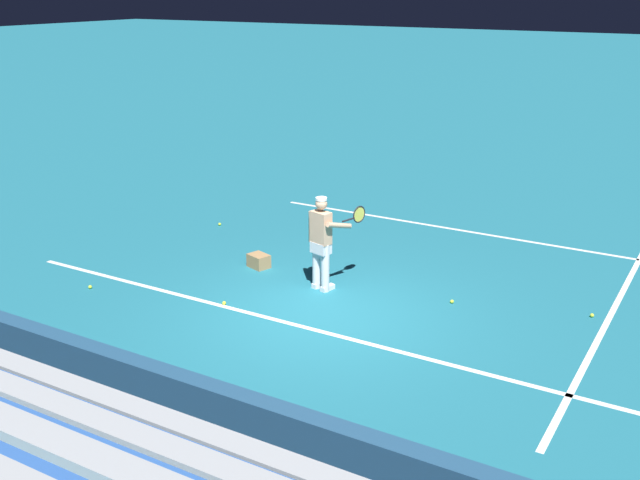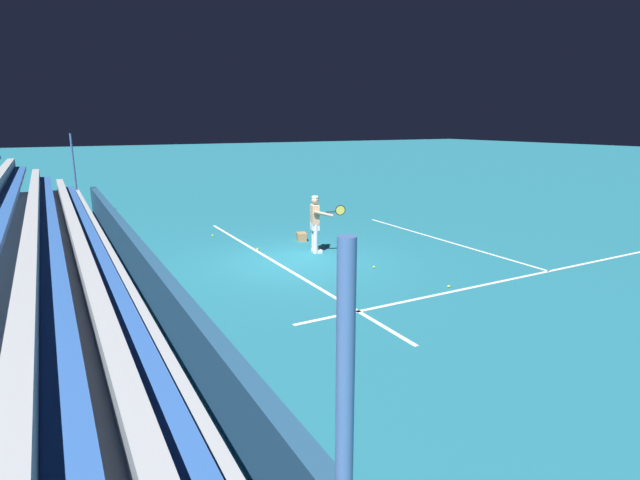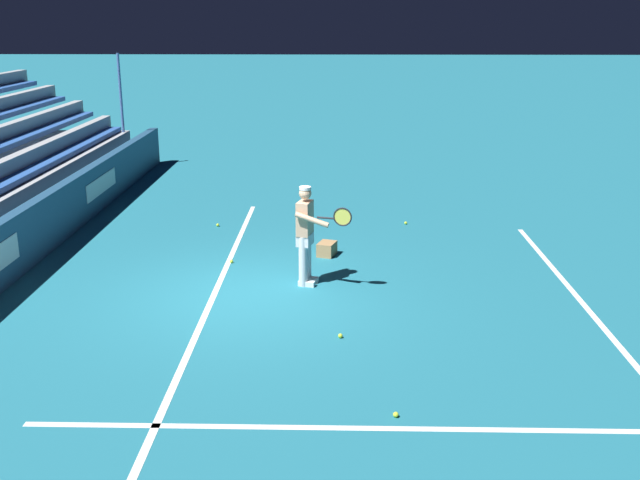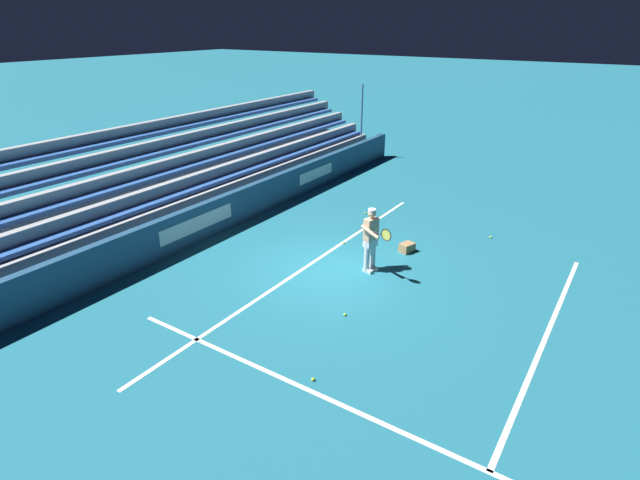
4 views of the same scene
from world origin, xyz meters
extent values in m
plane|color=#1E6B7F|center=(0.00, 0.00, 0.00)|extent=(160.00, 160.00, 0.00)
cube|color=white|center=(0.00, -0.50, 0.00)|extent=(12.00, 0.10, 0.01)
cube|color=white|center=(4.11, 4.00, 0.00)|extent=(0.10, 12.00, 0.01)
cube|color=white|center=(0.00, 5.50, 0.00)|extent=(8.22, 0.10, 0.01)
cube|color=silver|center=(-5.65, -4.05, 0.61)|extent=(2.20, 0.01, 0.40)
cylinder|color=#4C70B2|center=(-10.67, -4.87, 1.70)|extent=(0.08, 0.08, 3.40)
cylinder|color=silver|center=(-0.71, 1.02, 0.44)|extent=(0.15, 0.15, 0.88)
cylinder|color=silver|center=(-0.50, 0.96, 0.44)|extent=(0.15, 0.15, 0.88)
cube|color=white|center=(-0.70, 1.08, 0.04)|extent=(0.18, 0.30, 0.09)
cube|color=white|center=(-0.48, 1.02, 0.04)|extent=(0.18, 0.30, 0.09)
cube|color=silver|center=(-0.61, 0.99, 0.80)|extent=(0.39, 0.30, 0.20)
cube|color=tan|center=(-0.61, 0.99, 1.17)|extent=(0.40, 0.30, 0.58)
sphere|color=tan|center=(-0.60, 1.00, 1.60)|extent=(0.21, 0.21, 0.21)
cylinder|color=white|center=(-0.60, 1.00, 1.69)|extent=(0.20, 0.20, 0.05)
cylinder|color=tan|center=(-0.84, 1.05, 1.13)|extent=(0.09, 0.09, 0.56)
cylinder|color=tan|center=(-0.32, 1.12, 1.22)|extent=(0.24, 0.59, 0.24)
cylinder|color=black|center=(-0.26, 1.35, 1.27)|extent=(0.11, 0.30, 0.03)
torus|color=black|center=(-0.18, 1.62, 1.31)|extent=(0.10, 0.31, 0.31)
cylinder|color=#D6D14C|center=(-0.18, 1.62, 1.31)|extent=(0.08, 0.26, 0.27)
cube|color=#A87F51|center=(-2.21, 1.34, 0.13)|extent=(0.47, 0.41, 0.26)
sphere|color=#CCE533|center=(-4.22, -1.09, 0.03)|extent=(0.07, 0.07, 0.07)
sphere|color=#CCE533|center=(3.86, 2.23, 0.03)|extent=(0.07, 0.07, 0.07)
sphere|color=#CCE533|center=(-1.69, -0.44, 0.03)|extent=(0.07, 0.07, 0.07)
sphere|color=#CCE533|center=(-4.48, 3.06, 0.03)|extent=(0.07, 0.07, 0.07)
sphere|color=#CCE533|center=(1.66, 1.59, 0.03)|extent=(0.07, 0.07, 0.07)
camera|label=1|loc=(5.66, -9.75, 5.22)|focal=42.00mm
camera|label=2|loc=(12.29, -5.88, 3.83)|focal=28.00mm
camera|label=3|loc=(11.54, 1.53, 4.44)|focal=42.00mm
camera|label=4|loc=(9.87, 6.33, 6.02)|focal=28.00mm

